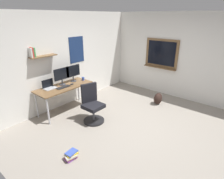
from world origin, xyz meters
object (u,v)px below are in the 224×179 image
at_px(coffee_mug, 83,79).
at_px(book_stack_on_floor, 71,155).
at_px(laptop, 49,86).
at_px(backpack, 158,99).
at_px(computer_mouse, 72,84).
at_px(desk, 64,89).
at_px(monitor_secondary, 73,72).
at_px(keyboard, 63,87).
at_px(office_chair, 92,106).
at_px(monitor_primary, 62,75).

height_order(coffee_mug, book_stack_on_floor, coffee_mug).
relative_size(laptop, coffee_mug, 3.37).
relative_size(coffee_mug, backpack, 0.27).
xyz_separation_m(laptop, book_stack_on_floor, (-0.77, -1.77, -0.71)).
bearing_deg(book_stack_on_floor, computer_mouse, 49.39).
bearing_deg(desk, backpack, -40.94).
distance_m(monitor_secondary, keyboard, 0.59).
bearing_deg(monitor_secondary, coffee_mug, -29.19).
height_order(computer_mouse, coffee_mug, coffee_mug).
relative_size(office_chair, book_stack_on_floor, 3.56).
relative_size(office_chair, backpack, 2.75).
bearing_deg(laptop, computer_mouse, -23.11).
bearing_deg(coffee_mug, monitor_primary, 167.75).
distance_m(desk, monitor_secondary, 0.55).
bearing_deg(laptop, monitor_secondary, -3.65).
bearing_deg(keyboard, backpack, -38.59).
xyz_separation_m(office_chair, computer_mouse, (0.10, 0.86, 0.34)).
relative_size(monitor_primary, monitor_secondary, 1.00).
xyz_separation_m(computer_mouse, backpack, (1.83, -1.68, -0.58)).
height_order(backpack, book_stack_on_floor, backpack).
bearing_deg(monitor_primary, monitor_secondary, 0.00).
relative_size(laptop, backpack, 0.90).
relative_size(backpack, book_stack_on_floor, 1.30).
distance_m(laptop, coffee_mug, 1.01).
xyz_separation_m(monitor_primary, book_stack_on_floor, (-1.15, -1.72, -0.93)).
bearing_deg(computer_mouse, office_chair, -96.33).
relative_size(office_chair, computer_mouse, 9.13).
distance_m(keyboard, book_stack_on_floor, 1.97).
relative_size(desk, book_stack_on_floor, 5.67).
bearing_deg(monitor_primary, backpack, -43.11).
relative_size(monitor_secondary, keyboard, 1.25).
xyz_separation_m(office_chair, monitor_primary, (-0.07, 1.04, 0.59)).
xyz_separation_m(desk, keyboard, (-0.08, -0.08, 0.08)).
bearing_deg(backpack, desk, 139.06).
xyz_separation_m(desk, office_chair, (0.11, -0.94, -0.25)).
distance_m(office_chair, computer_mouse, 0.93).
height_order(office_chair, laptop, laptop).
xyz_separation_m(laptop, backpack, (2.37, -1.91, -0.61)).
relative_size(keyboard, book_stack_on_floor, 1.39).
distance_m(coffee_mug, book_stack_on_floor, 2.48).
distance_m(monitor_primary, book_stack_on_floor, 2.27).
bearing_deg(desk, keyboard, -133.26).
distance_m(office_chair, book_stack_on_floor, 1.44).
bearing_deg(keyboard, book_stack_on_floor, -124.02).
distance_m(desk, backpack, 2.73).
relative_size(computer_mouse, coffee_mug, 1.13).
distance_m(computer_mouse, book_stack_on_floor, 2.13).
height_order(monitor_secondary, book_stack_on_floor, monitor_secondary).
bearing_deg(office_chair, desk, 96.62).
relative_size(coffee_mug, book_stack_on_floor, 0.35).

